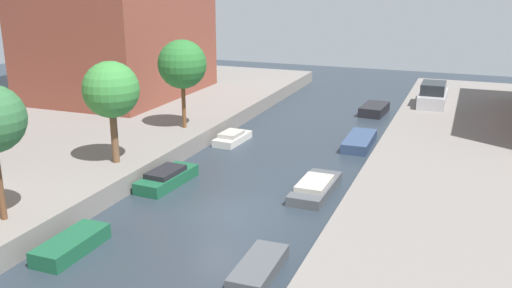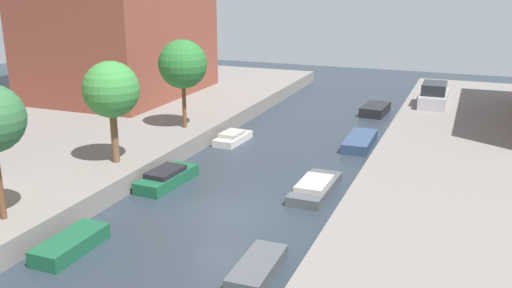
# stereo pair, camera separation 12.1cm
# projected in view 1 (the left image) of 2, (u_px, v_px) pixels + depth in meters

# --- Properties ---
(ground_plane) EXTENTS (84.00, 84.00, 0.00)m
(ground_plane) POSITION_uv_depth(u_px,v_px,m) (222.00, 214.00, 24.22)
(ground_plane) COLOR #28333D
(street_tree_2) EXTENTS (2.74, 2.74, 5.04)m
(street_tree_2) POSITION_uv_depth(u_px,v_px,m) (111.00, 90.00, 26.83)
(street_tree_2) COLOR brown
(street_tree_2) RESTS_ON quay_left
(street_tree_3) EXTENTS (2.91, 2.91, 5.34)m
(street_tree_3) POSITION_uv_depth(u_px,v_px,m) (182.00, 64.00, 33.14)
(street_tree_3) COLOR brown
(street_tree_3) RESTS_ON quay_left
(parked_car) EXTENTS (1.86, 4.70, 1.65)m
(parked_car) POSITION_uv_depth(u_px,v_px,m) (433.00, 95.00, 40.06)
(parked_car) COLOR #B7B7BC
(parked_car) RESTS_ON quay_right
(moored_boat_left_2) EXTENTS (1.29, 3.16, 0.61)m
(moored_boat_left_2) POSITION_uv_depth(u_px,v_px,m) (71.00, 245.00, 20.81)
(moored_boat_left_2) COLOR #195638
(moored_boat_left_2) RESTS_ON ground_plane
(moored_boat_left_3) EXTENTS (1.64, 3.84, 0.83)m
(moored_boat_left_3) POSITION_uv_depth(u_px,v_px,m) (167.00, 178.00, 27.55)
(moored_boat_left_3) COLOR #195638
(moored_boat_left_3) RESTS_ON ground_plane
(moored_boat_left_4) EXTENTS (1.45, 3.09, 0.71)m
(moored_boat_left_4) POSITION_uv_depth(u_px,v_px,m) (232.00, 138.00, 34.57)
(moored_boat_left_4) COLOR beige
(moored_boat_left_4) RESTS_ON ground_plane
(moored_boat_right_2) EXTENTS (1.29, 3.16, 0.52)m
(moored_boat_right_2) POSITION_uv_depth(u_px,v_px,m) (259.00, 268.00, 19.23)
(moored_boat_right_2) COLOR #4C5156
(moored_boat_right_2) RESTS_ON ground_plane
(moored_boat_right_3) EXTENTS (1.62, 4.27, 0.68)m
(moored_boat_right_3) POSITION_uv_depth(u_px,v_px,m) (315.00, 187.00, 26.51)
(moored_boat_right_3) COLOR #4C5156
(moored_boat_right_3) RESTS_ON ground_plane
(moored_boat_right_4) EXTENTS (1.58, 4.18, 0.59)m
(moored_boat_right_4) POSITION_uv_depth(u_px,v_px,m) (359.00, 141.00, 33.87)
(moored_boat_right_4) COLOR #33476B
(moored_boat_right_4) RESTS_ON ground_plane
(moored_boat_right_5) EXTENTS (1.83, 3.38, 0.70)m
(moored_boat_right_5) POSITION_uv_depth(u_px,v_px,m) (374.00, 109.00, 41.67)
(moored_boat_right_5) COLOR #232328
(moored_boat_right_5) RESTS_ON ground_plane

